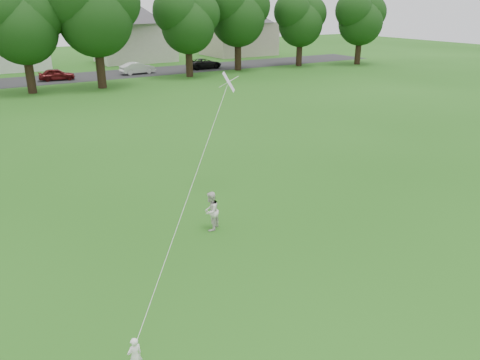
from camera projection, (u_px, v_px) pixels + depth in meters
ground at (230, 288)px, 13.12m from camera, size 160.00×160.00×0.00m
street at (17, 82)px, 46.54m from camera, size 90.00×7.00×0.01m
toddler at (135, 356)px, 9.96m from camera, size 0.37×0.28×0.93m
older_boy at (211, 211)px, 16.27m from camera, size 0.87×0.85×1.41m
kite at (196, 174)px, 14.25m from camera, size 4.03×4.62×11.63m
tree_row at (50, 15)px, 40.86m from camera, size 79.90×9.91×10.69m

